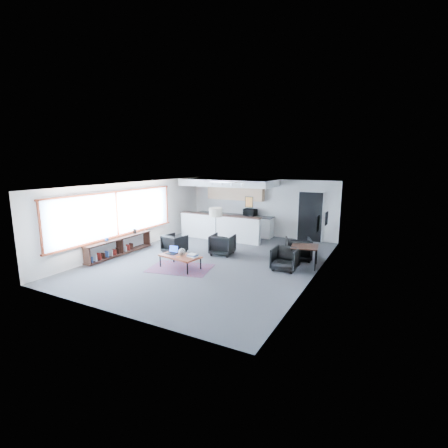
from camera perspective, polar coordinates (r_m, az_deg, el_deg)
The scene contains 21 objects.
room at distance 11.01m, azimuth -2.23°, elevation 0.08°, with size 7.02×9.02×2.62m.
window at distance 12.43m, azimuth -18.34°, elevation 1.50°, with size 0.10×5.95×1.66m.
console at distance 12.44m, azimuth -18.00°, elevation -3.79°, with size 0.35×3.00×0.80m.
kitchenette at distance 14.78m, azimuth 1.00°, elevation 3.18°, with size 4.20×1.96×2.60m.
doorway at distance 14.30m, azimuth 14.92°, elevation 1.32°, with size 1.10×0.12×2.15m.
track_light at distance 13.05m, azimuth 0.38°, elevation 7.23°, with size 1.60×0.07×0.15m.
wall_art_lower at distance 10.10m, azimuth 16.21°, elevation 0.10°, with size 0.03×0.38×0.48m.
wall_art_upper at distance 11.37m, azimuth 17.57°, elevation 0.94°, with size 0.03×0.34×0.44m.
kilim_rug at distance 10.60m, azimuth -7.68°, elevation -7.69°, with size 2.19×1.72×0.01m.
coffee_table at distance 10.48m, azimuth -7.73°, elevation -5.66°, with size 1.41×0.91×0.43m.
laptop at distance 10.72m, azimuth -9.01°, elevation -4.73°, with size 0.36×0.30×0.25m.
ceramic_pot at distance 10.44m, azimuth -7.41°, elevation -4.87°, with size 0.23×0.23×0.23m.
book_stack at distance 10.26m, azimuth -5.52°, elevation -5.52°, with size 0.34×0.28×0.10m.
coaster at distance 10.32m, azimuth -8.12°, elevation -5.72°, with size 0.14×0.14×0.01m.
armchair_left at distance 12.26m, azimuth -8.66°, elevation -3.31°, with size 0.74×0.70×0.76m, color black.
armchair_right at distance 11.91m, azimuth -0.27°, elevation -3.45°, with size 0.80×0.75×0.83m, color black.
floor_lamp at distance 11.99m, azimuth -1.46°, elevation 1.80°, with size 0.59×0.59×1.69m.
dining_table at distance 10.82m, azimuth 14.02°, elevation -4.05°, with size 0.95×0.95×0.70m.
dining_chair_near at distance 10.43m, azimuth 10.68°, elevation -6.18°, with size 0.65×0.61×0.67m, color black.
dining_chair_far at distance 11.59m, azimuth 12.93°, elevation -4.39°, with size 0.71×0.66×0.73m, color black.
microwave at distance 14.86m, azimuth 4.62°, elevation 2.20°, with size 0.57×0.32×0.39m, color black.
Camera 1 is at (5.46, -9.34, 3.37)m, focal length 26.00 mm.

